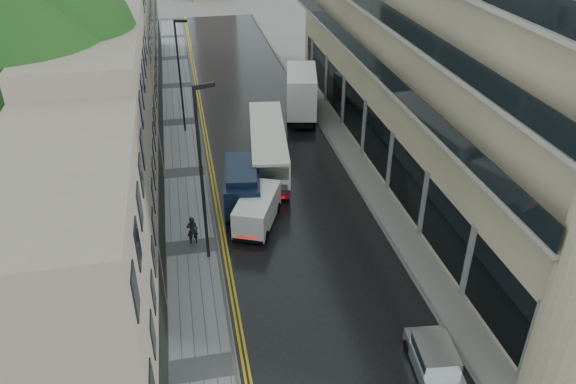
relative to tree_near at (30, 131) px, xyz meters
name	(u,v)px	position (x,y,z in m)	size (l,w,h in m)	color
road	(274,165)	(12.50, 7.50, -6.94)	(9.00, 85.00, 0.02)	black
left_sidewalk	(185,173)	(6.65, 7.50, -6.89)	(2.70, 85.00, 0.12)	gray
right_sidewalk	(352,157)	(17.90, 7.50, -6.89)	(1.80, 85.00, 0.12)	slate
old_shop_row	(116,75)	(3.05, 10.00, -0.95)	(4.50, 56.00, 12.00)	gray
modern_block	(443,60)	(22.80, 6.00, 0.05)	(8.00, 40.00, 14.00)	beige
tree_near	(30,131)	(0.00, 0.00, 0.00)	(10.56, 10.56, 13.89)	black
tree_far	(75,60)	(0.30, 13.00, -0.72)	(9.24, 9.24, 12.46)	black
cream_bus	(254,168)	(10.79, 4.99, -5.61)	(2.19, 9.62, 2.62)	silver
white_lorry	(288,100)	(14.77, 14.04, -5.01)	(2.19, 7.30, 3.83)	white
white_van	(236,223)	(9.05, -0.26, -6.00)	(1.76, 4.11, 1.86)	white
navy_van	(226,200)	(8.74, 1.62, -5.65)	(2.00, 5.01, 2.55)	#0D1A31
pedestrian	(192,230)	(6.76, -0.48, -6.03)	(0.58, 0.38, 1.60)	black
lamp_post_near	(202,179)	(7.45, -1.81, -2.30)	(1.02, 0.23, 9.06)	black
lamp_post_far	(180,78)	(6.93, 14.08, -2.77)	(0.91, 0.20, 8.11)	black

